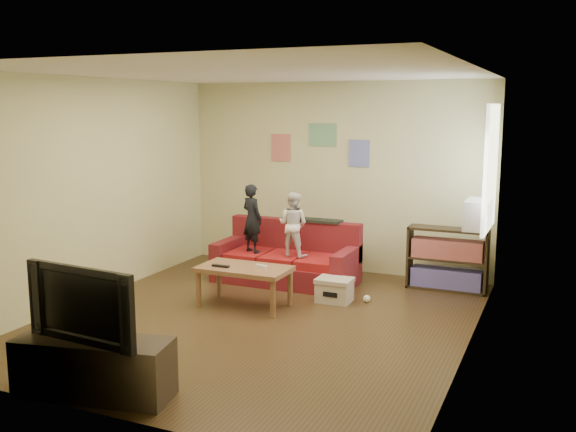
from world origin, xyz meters
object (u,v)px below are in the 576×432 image
at_px(child_a, 252,218).
at_px(file_box, 334,290).
at_px(coffee_table, 244,272).
at_px(sofa, 288,261).
at_px(child_b, 293,224).
at_px(tv_stand, 94,367).
at_px(bookshelf, 447,262).
at_px(television, 90,302).

height_order(child_a, file_box, child_a).
bearing_deg(coffee_table, file_box, 33.22).
relative_size(sofa, child_a, 2.04).
bearing_deg(sofa, child_a, -159.97).
distance_m(child_b, tv_stand, 3.74).
distance_m(child_a, coffee_table, 1.24).
relative_size(child_b, file_box, 2.00).
height_order(child_b, file_box, child_b).
relative_size(child_b, tv_stand, 0.66).
height_order(sofa, child_b, child_b).
bearing_deg(tv_stand, bookshelf, 53.18).
bearing_deg(child_b, coffee_table, 86.33).
bearing_deg(file_box, child_a, 160.61).
xyz_separation_m(sofa, file_box, (0.90, -0.64, -0.13)).
distance_m(file_box, television, 3.41).
bearing_deg(child_b, bookshelf, -157.09).
bearing_deg(bookshelf, sofa, -167.68).
distance_m(sofa, file_box, 1.11).
height_order(child_b, television, child_b).
bearing_deg(television, coffee_table, 94.20).
bearing_deg(file_box, television, -106.42).
bearing_deg(coffee_table, child_b, 81.26).
distance_m(coffee_table, tv_stand, 2.62).
distance_m(child_a, child_b, 0.60).
xyz_separation_m(coffee_table, tv_stand, (-0.03, -2.61, -0.17)).
relative_size(sofa, coffee_table, 1.76).
bearing_deg(bookshelf, child_b, -162.16).
bearing_deg(television, child_a, 101.11).
bearing_deg(tv_stand, sofa, 78.53).
relative_size(child_b, coffee_table, 0.79).
height_order(sofa, bookshelf, sofa).
height_order(child_a, coffee_table, child_a).
bearing_deg(television, bookshelf, 68.80).
xyz_separation_m(child_a, file_box, (1.35, -0.48, -0.71)).
xyz_separation_m(child_b, television, (-0.19, -3.69, -0.02)).
bearing_deg(child_b, child_a, 5.07).
distance_m(child_a, bookshelf, 2.63).
xyz_separation_m(sofa, child_b, (0.15, -0.16, 0.54)).
xyz_separation_m(coffee_table, file_box, (0.92, 0.60, -0.27)).
bearing_deg(child_a, child_b, -156.78).
bearing_deg(sofa, child_b, -48.07).
distance_m(sofa, coffee_table, 1.25).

